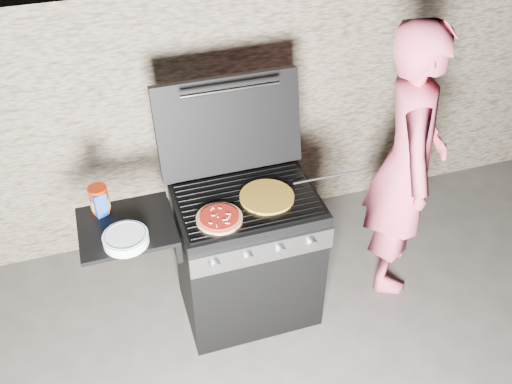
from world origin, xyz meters
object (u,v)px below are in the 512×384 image
object	(u,v)px
pizza_topped	(219,218)
person	(407,164)
gas_grill	(208,266)
sauce_jar	(99,199)

from	to	relation	value
pizza_topped	person	distance (m)	1.21
gas_grill	person	bearing A→B (deg)	1.56
gas_grill	sauce_jar	size ratio (longest dim) A/B	8.48
sauce_jar	person	bearing A→B (deg)	-3.95
sauce_jar	gas_grill	bearing A→B (deg)	-16.61
gas_grill	person	distance (m)	1.34
gas_grill	pizza_topped	world-z (taller)	pizza_topped
gas_grill	person	world-z (taller)	person
gas_grill	sauce_jar	bearing A→B (deg)	163.39
pizza_topped	person	bearing A→B (deg)	7.21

